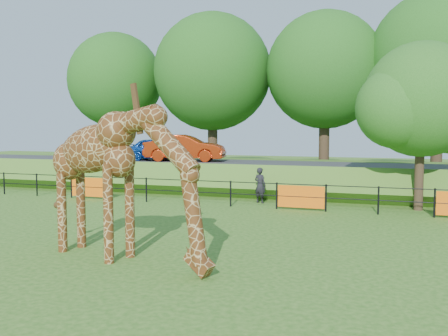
# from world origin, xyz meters

# --- Properties ---
(ground) EXTENTS (90.00, 90.00, 0.00)m
(ground) POSITION_xyz_m (0.00, 0.00, 0.00)
(ground) COLOR #2C5F17
(ground) RESTS_ON ground
(giraffe) EXTENTS (5.54, 2.54, 3.92)m
(giraffe) POSITION_xyz_m (0.19, -1.08, 1.96)
(giraffe) COLOR #592E12
(giraffe) RESTS_ON ground
(perimeter_fence) EXTENTS (28.07, 0.10, 1.10)m
(perimeter_fence) POSITION_xyz_m (0.00, 8.00, 0.55)
(perimeter_fence) COLOR black
(perimeter_fence) RESTS_ON ground
(embankment) EXTENTS (40.00, 9.00, 1.30)m
(embankment) POSITION_xyz_m (0.00, 15.50, 0.65)
(embankment) COLOR #2C5F17
(embankment) RESTS_ON ground
(road) EXTENTS (40.00, 5.00, 0.12)m
(road) POSITION_xyz_m (0.00, 14.00, 1.36)
(road) COLOR #2E2E30
(road) RESTS_ON embankment
(car_blue) EXTENTS (4.02, 2.02, 1.31)m
(car_blue) POSITION_xyz_m (-6.55, 14.37, 2.08)
(car_blue) COLOR #164EB5
(car_blue) RESTS_ON road
(car_red) EXTENTS (4.79, 2.41, 1.51)m
(car_red) POSITION_xyz_m (-4.83, 14.28, 2.17)
(car_red) COLOR #A32B0B
(car_red) RESTS_ON road
(visitor) EXTENTS (0.68, 0.57, 1.58)m
(visitor) POSITION_xyz_m (0.93, 9.36, 0.79)
(visitor) COLOR black
(visitor) RESTS_ON ground
(tree_east) EXTENTS (5.40, 4.71, 6.76)m
(tree_east) POSITION_xyz_m (7.60, 9.63, 4.28)
(tree_east) COLOR black
(tree_east) RESTS_ON ground
(bg_tree_line) EXTENTS (37.30, 8.80, 11.82)m
(bg_tree_line) POSITION_xyz_m (1.89, 22.00, 7.19)
(bg_tree_line) COLOR black
(bg_tree_line) RESTS_ON ground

